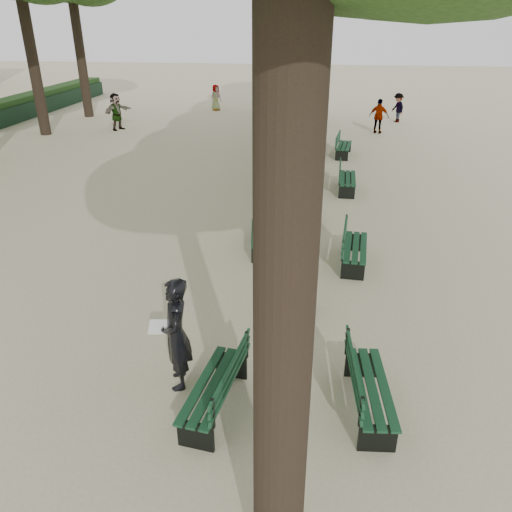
# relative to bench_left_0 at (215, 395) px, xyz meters

# --- Properties ---
(ground) EXTENTS (120.00, 120.00, 0.00)m
(ground) POSITION_rel_bench_left_0_xyz_m (-0.37, -0.13, -0.27)
(ground) COLOR beige
(ground) RESTS_ON ground
(bench_left_0) EXTENTS (0.81, 1.86, 0.92)m
(bench_left_0) POSITION_rel_bench_left_0_xyz_m (0.00, 0.00, 0.00)
(bench_left_0) COLOR black
(bench_left_0) RESTS_ON ground
(bench_left_1) EXTENTS (0.79, 1.86, 0.92)m
(bench_left_1) POSITION_rel_bench_left_0_xyz_m (0.00, 5.76, 0.00)
(bench_left_1) COLOR black
(bench_left_1) RESTS_ON ground
(bench_left_2) EXTENTS (0.67, 1.83, 0.92)m
(bench_left_2) POSITION_rel_bench_left_0_xyz_m (0.00, 10.68, 0.00)
(bench_left_2) COLOR black
(bench_left_2) RESTS_ON ground
(bench_left_3) EXTENTS (0.72, 1.84, 0.92)m
(bench_left_3) POSITION_rel_bench_left_0_xyz_m (0.00, 14.91, 0.00)
(bench_left_3) COLOR black
(bench_left_3) RESTS_ON ground
(bench_right_0) EXTENTS (0.72, 1.84, 0.92)m
(bench_right_0) POSITION_rel_bench_left_0_xyz_m (2.27, 0.28, 0.00)
(bench_right_0) COLOR black
(bench_right_0) RESTS_ON ground
(bench_right_1) EXTENTS (0.71, 1.84, 0.92)m
(bench_right_1) POSITION_rel_bench_left_0_xyz_m (2.27, 5.20, 0.00)
(bench_right_1) COLOR black
(bench_right_1) RESTS_ON ground
(bench_right_2) EXTENTS (0.63, 1.82, 0.92)m
(bench_right_2) POSITION_rel_bench_left_0_xyz_m (2.27, 10.76, 0.00)
(bench_right_2) COLOR black
(bench_right_2) RESTS_ON ground
(bench_right_3) EXTENTS (0.77, 1.85, 0.92)m
(bench_right_3) POSITION_rel_bench_left_0_xyz_m (2.27, 15.48, 0.00)
(bench_right_3) COLOR black
(bench_right_3) RESTS_ON ground
(man_with_map) EXTENTS (0.73, 0.83, 1.87)m
(man_with_map) POSITION_rel_bench_left_0_xyz_m (-0.68, 0.51, 0.67)
(man_with_map) COLOR black
(man_with_map) RESTS_ON ground
(pedestrian_d) EXTENTS (0.71, 0.78, 1.54)m
(pedestrian_d) POSITION_rel_bench_left_0_xyz_m (-5.37, 25.97, 0.50)
(pedestrian_d) COLOR #262628
(pedestrian_d) RESTS_ON ground
(pedestrian_b) EXTENTS (0.68, 1.04, 1.55)m
(pedestrian_b) POSITION_rel_bench_left_0_xyz_m (5.39, 23.49, 0.50)
(pedestrian_b) COLOR #262628
(pedestrian_b) RESTS_ON ground
(pedestrian_e) EXTENTS (1.04, 1.71, 1.85)m
(pedestrian_e) POSITION_rel_bench_left_0_xyz_m (-9.19, 19.41, 0.65)
(pedestrian_e) COLOR #262628
(pedestrian_e) RESTS_ON ground
(pedestrian_c) EXTENTS (1.04, 0.66, 1.67)m
(pedestrian_c) POSITION_rel_bench_left_0_xyz_m (4.09, 20.32, 0.57)
(pedestrian_c) COLOR #262628
(pedestrian_c) RESTS_ON ground
(pedestrian_a) EXTENTS (0.71, 0.97, 1.84)m
(pedestrian_a) POSITION_rel_bench_left_0_xyz_m (-2.62, 25.36, 0.65)
(pedestrian_a) COLOR #262628
(pedestrian_a) RESTS_ON ground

